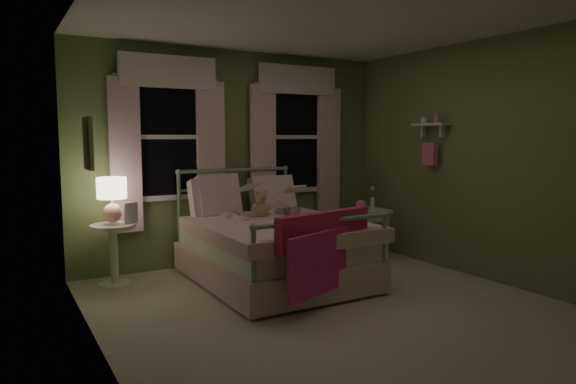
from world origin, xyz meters
TOP-DOWN VIEW (x-y plane):
  - room_shell at (0.00, 0.00)m, footprint 4.20×4.20m
  - bed at (-0.06, 1.03)m, footprint 1.58×2.04m
  - pink_throw at (-0.06, 0.01)m, footprint 1.10×0.44m
  - child_left at (-0.34, 1.46)m, footprint 0.28×0.19m
  - child_right at (0.22, 1.46)m, footprint 0.40×0.34m
  - book_left at (-0.34, 1.21)m, footprint 0.22×0.15m
  - book_right at (0.22, 1.21)m, footprint 0.21×0.15m
  - teddy_bear at (-0.06, 1.31)m, footprint 0.23×0.19m
  - nightstand_left at (-1.57, 1.70)m, footprint 0.46×0.46m
  - table_lamp at (-1.57, 1.70)m, footprint 0.30×0.30m
  - book_nightstand at (-1.47, 1.62)m, footprint 0.23×0.27m
  - nightstand_right at (1.40, 1.24)m, footprint 0.50×0.40m
  - pink_toy at (1.30, 1.23)m, footprint 0.14×0.18m
  - bud_vase at (1.52, 1.29)m, footprint 0.06×0.06m
  - window_left at (-0.85, 2.03)m, footprint 1.34×0.13m
  - window_right at (0.85, 2.03)m, footprint 1.34×0.13m
  - wall_shelf at (1.90, 0.70)m, footprint 0.15×0.50m
  - framed_picture at (-1.95, 0.60)m, footprint 0.03×0.32m

SIDE VIEW (x-z plane):
  - bed at x=-0.06m, z-range -0.22..0.97m
  - nightstand_left at x=-1.57m, z-range 0.09..0.74m
  - nightstand_right at x=1.40m, z-range 0.23..0.87m
  - pink_throw at x=-0.06m, z-range 0.26..0.96m
  - book_nightstand at x=-1.47m, z-range 0.65..0.67m
  - pink_toy at x=1.30m, z-range 0.64..0.78m
  - bud_vase at x=1.52m, z-range 0.65..0.93m
  - teddy_bear at x=-0.06m, z-range 0.64..0.95m
  - book_right at x=0.22m, z-range 0.79..1.05m
  - child_right at x=0.22m, z-range 0.57..1.29m
  - child_left at x=-0.34m, z-range 0.57..1.33m
  - table_lamp at x=-1.57m, z-range 0.72..1.19m
  - book_left at x=-0.34m, z-range 0.83..1.09m
  - room_shell at x=0.00m, z-range -0.80..3.40m
  - framed_picture at x=-1.95m, z-range 1.29..1.71m
  - wall_shelf at x=1.90m, z-range 1.22..1.82m
  - window_left at x=-0.85m, z-range 0.64..2.60m
  - window_right at x=0.85m, z-range 0.64..2.60m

